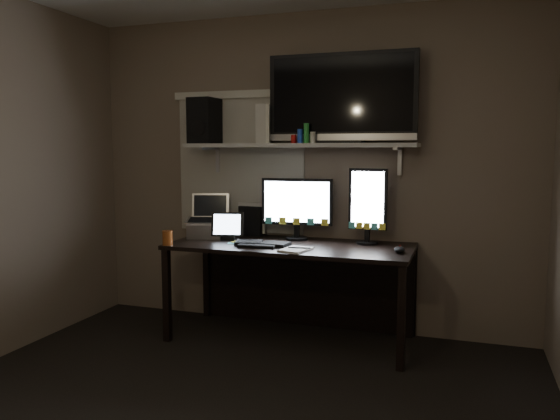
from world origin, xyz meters
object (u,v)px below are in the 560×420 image
at_px(keyboard, 262,243).
at_px(cup, 168,238).
at_px(desk, 295,264).
at_px(laptop, 205,217).
at_px(tv, 342,98).
at_px(mouse, 399,250).
at_px(game_console, 266,124).
at_px(speaker, 205,121).
at_px(monitor_landscape, 297,208).
at_px(tablet, 228,226).
at_px(monitor_portrait, 368,206).

bearing_deg(keyboard, cup, -165.73).
relative_size(desk, laptop, 5.30).
bearing_deg(cup, tv, 24.30).
bearing_deg(mouse, game_console, 154.53).
distance_m(desk, speaker, 1.37).
height_order(keyboard, cup, cup).
xyz_separation_m(monitor_landscape, keyboard, (-0.17, -0.32, -0.23)).
relative_size(desk, mouse, 15.80).
bearing_deg(desk, keyboard, -130.37).
bearing_deg(speaker, mouse, -8.07).
xyz_separation_m(tablet, speaker, (-0.28, 0.19, 0.82)).
bearing_deg(desk, game_console, 159.52).
xyz_separation_m(mouse, tv, (-0.48, 0.29, 1.06)).
distance_m(tablet, speaker, 0.89).
xyz_separation_m(tablet, cup, (-0.33, -0.34, -0.06)).
bearing_deg(cup, keyboard, 18.40).
height_order(keyboard, laptop, laptop).
bearing_deg(desk, cup, -152.49).
bearing_deg(keyboard, speaker, 148.43).
relative_size(desk, tablet, 7.17).
height_order(monitor_landscape, game_console, game_console).
height_order(desk, monitor_landscape, monitor_landscape).
bearing_deg(game_console, tv, -13.44).
relative_size(keyboard, cup, 3.85).
bearing_deg(laptop, speaker, 95.74).
bearing_deg(keyboard, laptop, 158.20).
height_order(tablet, speaker, speaker).
xyz_separation_m(keyboard, game_console, (-0.08, 0.32, 0.89)).
relative_size(keyboard, game_console, 1.40).
xyz_separation_m(laptop, tv, (1.07, 0.14, 0.91)).
bearing_deg(cup, desk, 27.51).
relative_size(desk, cup, 16.66).
height_order(monitor_portrait, game_console, game_console).
relative_size(mouse, laptop, 0.34).
distance_m(monitor_landscape, mouse, 0.90).
distance_m(keyboard, mouse, 1.00).
xyz_separation_m(monitor_portrait, cup, (-1.39, -0.52, -0.23)).
distance_m(laptop, cup, 0.43).
bearing_deg(tablet, monitor_landscape, 7.42).
distance_m(tablet, cup, 0.48).
bearing_deg(monitor_landscape, cup, -151.65).
distance_m(monitor_landscape, cup, 1.01).
bearing_deg(laptop, monitor_landscape, -6.22).
xyz_separation_m(mouse, laptop, (-1.55, 0.15, 0.15)).
height_order(desk, game_console, game_console).
bearing_deg(cup, speaker, 84.47).
bearing_deg(cup, laptop, 74.07).
bearing_deg(monitor_portrait, speaker, -177.00).
distance_m(tablet, game_console, 0.85).
bearing_deg(laptop, game_console, 0.19).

